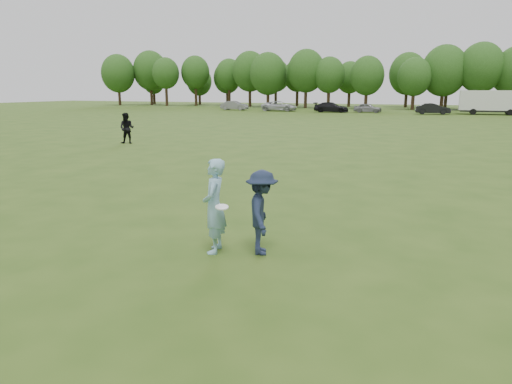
% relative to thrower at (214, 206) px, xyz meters
% --- Properties ---
extents(ground, '(200.00, 200.00, 0.00)m').
position_rel_thrower_xyz_m(ground, '(1.08, 0.16, -1.00)').
color(ground, '#2D4B15').
rests_on(ground, ground).
extents(thrower, '(0.66, 0.83, 1.99)m').
position_rel_thrower_xyz_m(thrower, '(0.00, 0.00, 0.00)').
color(thrower, '#85B8CE').
rests_on(thrower, ground).
extents(defender, '(1.03, 1.31, 1.77)m').
position_rel_thrower_xyz_m(defender, '(0.96, 0.28, -0.11)').
color(defender, '#1B253D').
rests_on(defender, ground).
extents(player_far_a, '(1.10, 0.95, 1.94)m').
position_rel_thrower_xyz_m(player_far_a, '(-14.06, 15.42, -0.03)').
color(player_far_a, black).
rests_on(player_far_a, ground).
extents(car_b, '(4.49, 1.67, 1.47)m').
position_rel_thrower_xyz_m(car_b, '(-27.40, 60.60, -0.26)').
color(car_b, slate).
rests_on(car_b, ground).
extents(car_c, '(5.67, 2.89, 1.53)m').
position_rel_thrower_xyz_m(car_c, '(-19.49, 60.17, -0.23)').
color(car_c, '#BBBDC1').
rests_on(car_c, ground).
extents(car_d, '(5.20, 2.39, 1.47)m').
position_rel_thrower_xyz_m(car_d, '(-11.13, 59.44, -0.26)').
color(car_d, black).
rests_on(car_d, ground).
extents(car_e, '(4.03, 1.73, 1.36)m').
position_rel_thrower_xyz_m(car_e, '(-5.95, 60.46, -0.32)').
color(car_e, gray).
rests_on(car_e, ground).
extents(car_f, '(4.68, 2.14, 1.49)m').
position_rel_thrower_xyz_m(car_f, '(2.95, 59.16, -0.25)').
color(car_f, black).
rests_on(car_f, ground).
extents(disc_in_play, '(0.31, 0.31, 0.09)m').
position_rel_thrower_xyz_m(disc_in_play, '(0.30, -0.25, 0.07)').
color(disc_in_play, white).
rests_on(disc_in_play, ground).
extents(cargo_trailer, '(9.00, 2.75, 3.20)m').
position_rel_thrower_xyz_m(cargo_trailer, '(10.21, 61.25, 0.78)').
color(cargo_trailer, silver).
rests_on(cargo_trailer, ground).
extents(treeline, '(130.35, 18.39, 11.74)m').
position_rel_thrower_xyz_m(treeline, '(3.89, 77.06, 5.26)').
color(treeline, '#332114').
rests_on(treeline, ground).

